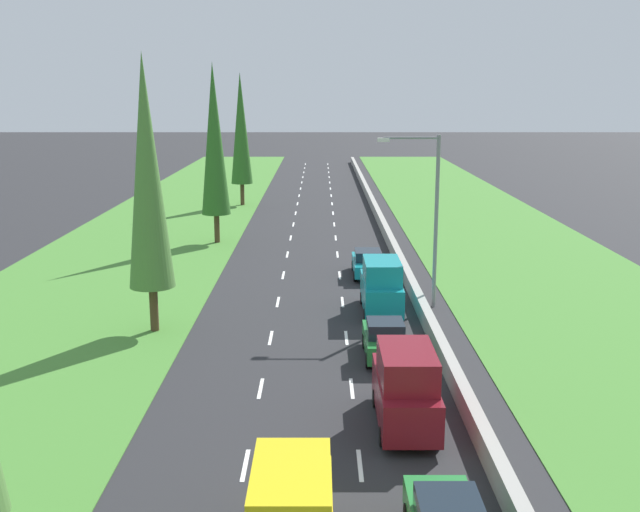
% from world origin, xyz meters
% --- Properties ---
extents(ground_plane, '(300.00, 300.00, 0.00)m').
position_xyz_m(ground_plane, '(0.00, 60.00, 0.00)').
color(ground_plane, '#28282B').
rests_on(ground_plane, ground).
extents(grass_verge_left, '(14.00, 140.00, 0.04)m').
position_xyz_m(grass_verge_left, '(-12.65, 60.00, 0.02)').
color(grass_verge_left, '#478433').
rests_on(grass_verge_left, ground).
extents(grass_verge_right, '(14.00, 140.00, 0.04)m').
position_xyz_m(grass_verge_right, '(14.35, 60.00, 0.02)').
color(grass_verge_right, '#478433').
rests_on(grass_verge_right, ground).
extents(median_barrier, '(0.44, 120.00, 0.85)m').
position_xyz_m(median_barrier, '(5.70, 60.00, 0.42)').
color(median_barrier, '#9E9B93').
rests_on(median_barrier, ground).
extents(lane_markings, '(3.64, 116.00, 0.01)m').
position_xyz_m(lane_markings, '(0.00, 60.00, 0.01)').
color(lane_markings, white).
rests_on(lane_markings, ground).
extents(maroon_van_right_lane, '(1.96, 4.90, 2.82)m').
position_xyz_m(maroon_van_right_lane, '(3.42, 23.72, 1.40)').
color(maroon_van_right_lane, maroon).
rests_on(maroon_van_right_lane, ground).
extents(green_hatchback_right_lane_fourth, '(1.74, 3.90, 1.72)m').
position_xyz_m(green_hatchback_right_lane_fourth, '(3.28, 30.36, 0.84)').
color(green_hatchback_right_lane_fourth, '#237A33').
rests_on(green_hatchback_right_lane_fourth, ground).
extents(teal_van_right_lane, '(1.96, 4.90, 2.82)m').
position_xyz_m(teal_van_right_lane, '(3.67, 37.02, 1.40)').
color(teal_van_right_lane, teal).
rests_on(teal_van_right_lane, ground).
extents(teal_sedan_right_lane, '(1.82, 4.50, 1.64)m').
position_xyz_m(teal_sedan_right_lane, '(3.46, 44.86, 0.81)').
color(teal_sedan_right_lane, teal).
rests_on(teal_sedan_right_lane, ground).
extents(poplar_tree_second, '(2.12, 2.12, 12.91)m').
position_xyz_m(poplar_tree_second, '(-7.32, 34.02, 7.51)').
color(poplar_tree_second, '#4C3823').
rests_on(poplar_tree_second, ground).
extents(poplar_tree_third, '(2.13, 2.13, 13.25)m').
position_xyz_m(poplar_tree_third, '(-7.20, 55.17, 7.68)').
color(poplar_tree_third, '#4C3823').
rests_on(poplar_tree_third, ground).
extents(poplar_tree_fourth, '(2.12, 2.12, 13.00)m').
position_xyz_m(poplar_tree_fourth, '(-7.22, 74.07, 7.55)').
color(poplar_tree_fourth, '#4C3823').
rests_on(poplar_tree_fourth, ground).
extents(street_light_mast, '(3.20, 0.28, 9.00)m').
position_xyz_m(street_light_mast, '(6.19, 38.15, 5.23)').
color(street_light_mast, gray).
rests_on(street_light_mast, ground).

